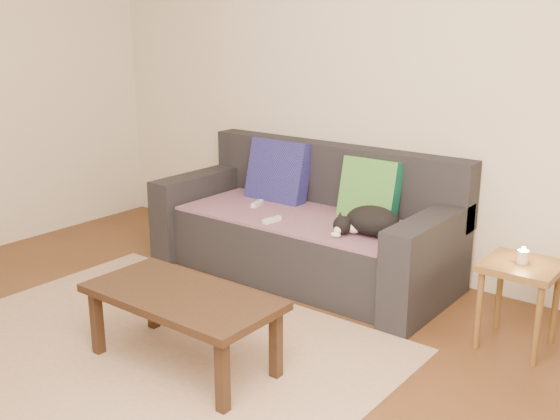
{
  "coord_description": "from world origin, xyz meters",
  "views": [
    {
      "loc": [
        2.51,
        -1.98,
        1.71
      ],
      "look_at": [
        0.05,
        1.2,
        0.55
      ],
      "focal_mm": 42.0,
      "sensor_mm": 36.0,
      "label": 1
    }
  ],
  "objects": [
    {
      "name": "rug",
      "position": [
        0.0,
        0.15,
        0.01
      ],
      "size": [
        2.5,
        1.8,
        0.01
      ],
      "primitive_type": "cube",
      "color": "tan",
      "rests_on": "ground"
    },
    {
      "name": "ground",
      "position": [
        0.0,
        0.0,
        0.0
      ],
      "size": [
        4.5,
        4.5,
        0.0
      ],
      "primitive_type": "plane",
      "color": "brown",
      "rests_on": "ground"
    },
    {
      "name": "candle",
      "position": [
        1.54,
        1.37,
        0.52
      ],
      "size": [
        0.06,
        0.06,
        0.09
      ],
      "color": "beige",
      "rests_on": "side_table"
    },
    {
      "name": "cat",
      "position": [
        0.6,
        1.4,
        0.53
      ],
      "size": [
        0.42,
        0.32,
        0.18
      ],
      "rotation": [
        0.0,
        0.0,
        0.05
      ],
      "color": "black",
      "rests_on": "throw_blanket"
    },
    {
      "name": "throw_blanket",
      "position": [
        0.0,
        1.48,
        0.43
      ],
      "size": [
        1.66,
        0.74,
        0.02
      ],
      "primitive_type": "cube",
      "color": "#3E2546",
      "rests_on": "sofa"
    },
    {
      "name": "cushion_navy",
      "position": [
        -0.39,
        1.74,
        0.63
      ],
      "size": [
        0.49,
        0.24,
        0.5
      ],
      "primitive_type": "cube",
      "rotation": [
        -0.25,
        0.0,
        0.0
      ],
      "color": "#0F1242",
      "rests_on": "throw_blanket"
    },
    {
      "name": "back_wall",
      "position": [
        0.0,
        2.0,
        1.3
      ],
      "size": [
        4.5,
        0.04,
        2.6
      ],
      "primitive_type": "cube",
      "color": "beige",
      "rests_on": "ground"
    },
    {
      "name": "coffee_table",
      "position": [
        0.27,
        0.11,
        0.36
      ],
      "size": [
        1.02,
        0.51,
        0.41
      ],
      "color": "#312013",
      "rests_on": "rug"
    },
    {
      "name": "wii_remote_b",
      "position": [
        -0.05,
        1.24,
        0.46
      ],
      "size": [
        0.05,
        0.15,
        0.03
      ],
      "primitive_type": "cube",
      "rotation": [
        0.0,
        0.0,
        1.48
      ],
      "color": "white",
      "rests_on": "throw_blanket"
    },
    {
      "name": "wii_remote_a",
      "position": [
        -0.38,
        1.49,
        0.46
      ],
      "size": [
        0.08,
        0.15,
        0.03
      ],
      "primitive_type": "cube",
      "rotation": [
        0.0,
        0.0,
        1.87
      ],
      "color": "white",
      "rests_on": "throw_blanket"
    },
    {
      "name": "sofa",
      "position": [
        0.0,
        1.57,
        0.31
      ],
      "size": [
        2.1,
        0.94,
        0.87
      ],
      "color": "#232328",
      "rests_on": "ground"
    },
    {
      "name": "side_table",
      "position": [
        1.54,
        1.37,
        0.4
      ],
      "size": [
        0.39,
        0.39,
        0.48
      ],
      "color": "brown",
      "rests_on": "ground"
    },
    {
      "name": "cushion_green",
      "position": [
        0.39,
        1.74,
        0.63
      ],
      "size": [
        0.41,
        0.18,
        0.42
      ],
      "primitive_type": "cube",
      "rotation": [
        -0.21,
        0.0,
        0.0
      ],
      "color": "#0D5442",
      "rests_on": "throw_blanket"
    }
  ]
}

